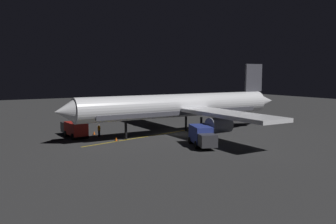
# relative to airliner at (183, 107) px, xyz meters

# --- Properties ---
(ground_plane) EXTENTS (180.00, 180.00, 0.20)m
(ground_plane) POSITION_rel_airliner_xyz_m (0.00, 0.63, -4.29)
(ground_plane) COLOR #303031
(apron_guide_stripe) EXTENTS (6.01, 23.80, 0.01)m
(apron_guide_stripe) POSITION_rel_airliner_xyz_m (0.96, 4.63, -4.19)
(apron_guide_stripe) COLOR gold
(apron_guide_stripe) RESTS_ON ground_plane
(airliner) EXTENTS (35.97, 38.32, 10.83)m
(airliner) POSITION_rel_airliner_xyz_m (0.00, 0.00, 0.00)
(airliner) COLOR white
(airliner) RESTS_ON ground_plane
(baggage_truck) EXTENTS (6.33, 2.54, 2.19)m
(baggage_truck) POSITION_rel_airliner_xyz_m (5.63, 15.13, -3.03)
(baggage_truck) COLOR maroon
(baggage_truck) RESTS_ON ground_plane
(catering_truck) EXTENTS (6.21, 3.90, 2.57)m
(catering_truck) POSITION_rel_airliner_xyz_m (-9.38, 3.21, -2.89)
(catering_truck) COLOR navy
(catering_truck) RESTS_ON ground_plane
(ground_crew_worker) EXTENTS (0.40, 0.40, 1.74)m
(ground_crew_worker) POSITION_rel_airliner_xyz_m (4.24, 11.89, -3.31)
(ground_crew_worker) COLOR black
(ground_crew_worker) RESTS_ON ground_plane
(traffic_cone_near_left) EXTENTS (0.50, 0.50, 0.55)m
(traffic_cone_near_left) POSITION_rel_airliner_xyz_m (-0.38, 11.10, -3.94)
(traffic_cone_near_left) COLOR #EA590F
(traffic_cone_near_left) RESTS_ON ground_plane
(traffic_cone_near_right) EXTENTS (0.50, 0.50, 0.55)m
(traffic_cone_near_right) POSITION_rel_airliner_xyz_m (6.07, 12.01, -3.94)
(traffic_cone_near_right) COLOR #EA590F
(traffic_cone_near_right) RESTS_ON ground_plane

